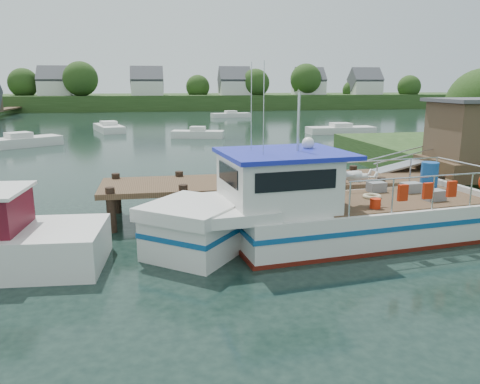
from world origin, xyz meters
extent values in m
plane|color=black|center=(0.00, 0.00, 0.00)|extent=(160.00, 160.00, 0.00)
cylinder|color=#332114|center=(14.00, 6.00, 1.52)|extent=(0.50, 0.50, 3.05)
cube|color=#2D491E|center=(0.00, 84.00, 1.40)|extent=(140.00, 24.00, 3.00)
cylinder|color=#332114|center=(-28.00, 79.00, 2.10)|extent=(0.60, 0.60, 4.20)
sphere|color=#274417|center=(-28.00, 79.00, 5.21)|extent=(5.54, 5.54, 5.54)
cylinder|color=#332114|center=(-17.00, 75.00, 2.40)|extent=(0.60, 0.60, 4.80)
sphere|color=#274417|center=(-17.00, 75.00, 5.95)|extent=(6.34, 6.34, 6.34)
cylinder|color=#332114|center=(-6.00, 77.00, 1.50)|extent=(0.60, 0.60, 3.00)
sphere|color=#274417|center=(-6.00, 77.00, 3.72)|extent=(3.96, 3.96, 3.96)
cylinder|color=#332114|center=(5.00, 79.00, 1.80)|extent=(0.60, 0.60, 3.60)
sphere|color=#274417|center=(5.00, 79.00, 4.46)|extent=(4.75, 4.75, 4.75)
cylinder|color=#332114|center=(16.00, 75.00, 2.10)|extent=(0.60, 0.60, 4.20)
sphere|color=#274417|center=(16.00, 75.00, 5.21)|extent=(5.54, 5.54, 5.54)
cylinder|color=#332114|center=(27.00, 77.00, 2.40)|extent=(0.60, 0.60, 4.80)
sphere|color=#274417|center=(27.00, 77.00, 5.95)|extent=(6.34, 6.34, 6.34)
cylinder|color=#332114|center=(38.00, 79.00, 1.50)|extent=(0.60, 0.60, 3.00)
sphere|color=#274417|center=(38.00, 79.00, 3.72)|extent=(3.96, 3.96, 3.96)
cylinder|color=#332114|center=(49.00, 75.00, 1.80)|extent=(0.60, 0.60, 3.60)
sphere|color=#274417|center=(49.00, 75.00, 4.46)|extent=(4.75, 4.75, 4.75)
cube|color=silver|center=(-22.00, 78.00, 4.00)|extent=(6.00, 5.00, 3.00)
cube|color=#47474C|center=(-22.00, 78.00, 5.90)|extent=(6.20, 5.09, 5.09)
cube|color=silver|center=(-5.00, 77.00, 4.00)|extent=(6.00, 5.00, 3.00)
cube|color=#47474C|center=(-5.00, 77.00, 5.90)|extent=(6.20, 5.09, 5.09)
cube|color=silver|center=(12.00, 76.00, 4.00)|extent=(6.00, 5.00, 3.00)
cube|color=#47474C|center=(12.00, 76.00, 5.90)|extent=(6.20, 5.09, 5.09)
cube|color=silver|center=(28.00, 78.00, 4.00)|extent=(6.00, 5.00, 3.00)
cube|color=#47474C|center=(28.00, 78.00, 5.90)|extent=(6.20, 5.09, 5.09)
cube|color=silver|center=(40.00, 77.00, 4.00)|extent=(6.00, 5.00, 3.00)
cube|color=#47474C|center=(40.00, 77.00, 5.90)|extent=(6.20, 5.09, 5.09)
cube|color=#4D3724|center=(-28.00, 64.00, 1.00)|extent=(2.20, 20.00, 0.25)
cube|color=#4D3724|center=(2.00, 0.00, 1.30)|extent=(16.00, 3.00, 0.20)
cylinder|color=black|center=(-5.50, -1.30, 0.65)|extent=(0.32, 0.32, 1.90)
cylinder|color=black|center=(-5.50, 1.30, 0.65)|extent=(0.32, 0.32, 1.90)
cylinder|color=black|center=(-3.00, -1.30, 0.65)|extent=(0.32, 0.32, 1.90)
cylinder|color=black|center=(-3.00, 1.30, 0.65)|extent=(0.32, 0.32, 1.90)
cylinder|color=black|center=(-0.50, -1.30, 0.65)|extent=(0.32, 0.32, 1.90)
cylinder|color=black|center=(-0.50, 1.30, 0.65)|extent=(0.32, 0.32, 1.90)
cylinder|color=black|center=(2.00, -1.30, 0.65)|extent=(0.32, 0.32, 1.90)
cylinder|color=black|center=(2.00, 1.30, 0.65)|extent=(0.32, 0.32, 1.90)
cylinder|color=black|center=(4.50, -1.30, 0.65)|extent=(0.32, 0.32, 1.90)
cylinder|color=black|center=(4.50, 1.30, 0.65)|extent=(0.32, 0.32, 1.90)
cylinder|color=black|center=(7.00, -1.30, 0.65)|extent=(0.32, 0.32, 1.90)
cylinder|color=black|center=(7.00, 1.30, 0.65)|extent=(0.32, 0.32, 1.90)
cylinder|color=black|center=(9.50, 1.30, 0.65)|extent=(0.32, 0.32, 1.90)
cube|color=#4D3724|center=(9.00, 0.00, 1.70)|extent=(3.20, 3.00, 0.60)
cube|color=#4F3D2C|center=(9.00, 0.00, 3.10)|extent=(2.60, 2.60, 2.40)
cube|color=#47474C|center=(9.00, 0.00, 4.40)|extent=(3.00, 3.00, 0.15)
cube|color=#A5A8AD|center=(6.70, 0.90, 1.65)|extent=(3.34, 0.90, 0.79)
cylinder|color=silver|center=(6.70, 0.50, 2.15)|extent=(3.34, 0.05, 0.76)
cylinder|color=silver|center=(6.70, 1.30, 2.15)|extent=(3.34, 0.05, 0.76)
cube|color=slate|center=(1.00, -1.00, 1.56)|extent=(0.60, 0.40, 0.30)
cube|color=slate|center=(2.00, -0.80, 1.56)|extent=(0.60, 0.40, 0.30)
cylinder|color=red|center=(3.00, -1.10, 1.55)|extent=(0.30, 0.30, 0.28)
cylinder|color=#164B99|center=(0.20, 0.90, 1.84)|extent=(0.56, 0.56, 0.85)
cube|color=silver|center=(2.60, -3.46, 0.64)|extent=(8.63, 4.27, 1.27)
cube|color=silver|center=(-2.90, -4.11, 0.64)|extent=(3.30, 3.30, 1.27)
cube|color=silver|center=(-2.90, -4.11, 1.44)|extent=(3.60, 3.63, 0.39)
cube|color=silver|center=(-1.80, -3.98, 1.41)|extent=(2.57, 3.39, 0.33)
cube|color=#114E88|center=(2.60, -3.46, 0.80)|extent=(8.75, 4.33, 0.15)
cube|color=#114E88|center=(-2.90, -4.11, 0.80)|extent=(3.36, 3.36, 0.15)
cube|color=#56140C|center=(2.60, -3.46, 0.06)|extent=(8.74, 4.30, 0.15)
cube|color=#4D3724|center=(3.92, -3.31, 1.28)|extent=(6.28, 3.67, 0.04)
cube|color=silver|center=(6.88, -2.96, 0.75)|extent=(0.61, 3.32, 1.49)
cube|color=silver|center=(-0.26, -3.80, 2.10)|extent=(3.41, 3.22, 1.66)
cube|color=black|center=(-0.09, -5.24, 2.43)|extent=(2.42, 0.33, 0.55)
cube|color=black|center=(-0.43, -2.36, 2.43)|extent=(2.42, 0.33, 0.55)
cube|color=black|center=(-1.81, -3.99, 2.43)|extent=(0.28, 1.98, 0.55)
cube|color=#1C25AE|center=(-0.04, -3.78, 2.99)|extent=(4.11, 3.63, 0.13)
cylinder|color=silver|center=(0.40, -3.72, 3.93)|extent=(0.10, 0.10, 1.77)
cylinder|color=silver|center=(-0.85, -4.43, 4.37)|extent=(0.03, 0.03, 2.66)
cylinder|color=silver|center=(-0.98, -3.33, 4.37)|extent=(0.03, 0.03, 2.66)
sphere|color=silver|center=(0.90, -3.22, 3.21)|extent=(0.44, 0.44, 0.40)
cylinder|color=silver|center=(4.26, -4.81, 2.32)|extent=(5.50, 0.70, 0.05)
cylinder|color=silver|center=(3.90, -1.77, 2.32)|extent=(5.50, 0.70, 0.05)
cylinder|color=silver|center=(6.86, -2.96, 2.32)|extent=(0.41, 3.03, 0.05)
cylinder|color=silver|center=(1.57, -5.12, 1.80)|extent=(0.05, 0.05, 1.05)
cylinder|color=silver|center=(1.21, -2.09, 1.80)|extent=(0.05, 0.05, 1.05)
cylinder|color=silver|center=(3.00, -4.96, 1.80)|extent=(0.05, 0.05, 1.05)
cylinder|color=silver|center=(2.64, -1.92, 1.80)|extent=(0.05, 0.05, 1.05)
cylinder|color=silver|center=(4.43, -4.79, 1.80)|extent=(0.05, 0.05, 1.05)
cylinder|color=silver|center=(4.07, -1.75, 1.80)|extent=(0.05, 0.05, 1.05)
cylinder|color=silver|center=(5.85, -4.62, 1.80)|extent=(0.05, 0.05, 1.05)
cylinder|color=silver|center=(5.50, -1.59, 1.80)|extent=(0.05, 0.05, 1.05)
cylinder|color=silver|center=(6.65, -1.45, 1.80)|extent=(0.05, 0.05, 1.05)
cube|color=slate|center=(5.09, -3.84, 1.47)|extent=(0.71, 0.52, 0.35)
cube|color=slate|center=(4.95, -2.63, 1.47)|extent=(0.71, 0.52, 0.35)
cube|color=slate|center=(3.80, -2.32, 1.47)|extent=(0.65, 0.49, 0.35)
cylinder|color=#164B99|center=(6.00, -2.06, 1.77)|extent=(0.69, 0.69, 0.97)
cylinder|color=red|center=(2.72, -4.45, 1.45)|extent=(0.37, 0.37, 0.33)
torus|color=#BFB28C|center=(3.23, -3.17, 1.35)|extent=(0.69, 0.69, 0.13)
cube|color=red|center=(3.33, -4.94, 1.88)|extent=(0.32, 0.15, 0.50)
cube|color=red|center=(4.21, -4.83, 1.88)|extent=(0.32, 0.15, 0.50)
cube|color=red|center=(5.09, -4.73, 1.88)|extent=(0.32, 0.15, 0.50)
imported|color=silver|center=(1.98, -3.87, 2.25)|extent=(0.54, 0.76, 1.95)
cube|color=silver|center=(7.78, 54.78, 0.32)|extent=(6.22, 2.89, 0.64)
cube|color=silver|center=(7.78, 54.78, 0.81)|extent=(1.87, 1.67, 0.41)
cube|color=silver|center=(-14.87, 23.39, 0.38)|extent=(6.59, 5.56, 0.76)
cube|color=silver|center=(-14.87, 23.39, 0.95)|extent=(2.39, 2.33, 0.49)
cube|color=silver|center=(0.14, 27.36, 0.34)|extent=(5.19, 2.85, 0.69)
cube|color=silver|center=(0.14, 27.36, 0.87)|extent=(1.63, 1.49, 0.44)
cube|color=silver|center=(15.18, 28.79, 0.35)|extent=(6.97, 2.39, 0.70)
cube|color=silver|center=(15.18, 28.79, 0.87)|extent=(1.95, 1.68, 0.45)
cube|color=silver|center=(-8.80, 35.22, 0.36)|extent=(3.98, 6.98, 0.71)
cube|color=silver|center=(-8.80, 35.22, 0.90)|extent=(2.04, 2.22, 0.46)
camera|label=1|loc=(-3.90, -17.46, 5.06)|focal=35.00mm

